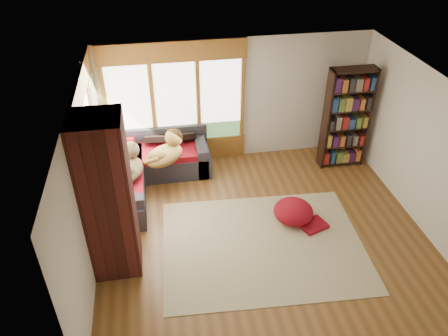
{
  "coord_description": "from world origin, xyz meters",
  "views": [
    {
      "loc": [
        -1.6,
        -5.45,
        5.15
      ],
      "look_at": [
        -0.55,
        0.64,
        0.95
      ],
      "focal_mm": 35.0,
      "sensor_mm": 36.0,
      "label": 1
    }
  ],
  "objects_px": {
    "dog_brindle": "(129,165)",
    "brick_chimney": "(108,199)",
    "bookshelf": "(346,119)",
    "sectional_sofa": "(144,172)",
    "area_rug": "(263,245)",
    "dog_tan": "(167,151)",
    "pouf": "(293,211)"
  },
  "relations": [
    {
      "from": "brick_chimney",
      "to": "dog_tan",
      "type": "xyz_separation_m",
      "value": [
        0.92,
        1.99,
        -0.52
      ]
    },
    {
      "from": "area_rug",
      "to": "dog_tan",
      "type": "bearing_deg",
      "value": 125.58
    },
    {
      "from": "pouf",
      "to": "brick_chimney",
      "type": "bearing_deg",
      "value": -169.79
    },
    {
      "from": "sectional_sofa",
      "to": "pouf",
      "type": "distance_m",
      "value": 2.98
    },
    {
      "from": "area_rug",
      "to": "dog_brindle",
      "type": "relative_size",
      "value": 3.52
    },
    {
      "from": "sectional_sofa",
      "to": "area_rug",
      "type": "height_order",
      "value": "sectional_sofa"
    },
    {
      "from": "dog_brindle",
      "to": "dog_tan",
      "type": "bearing_deg",
      "value": -50.68
    },
    {
      "from": "pouf",
      "to": "dog_brindle",
      "type": "distance_m",
      "value": 3.06
    },
    {
      "from": "dog_tan",
      "to": "dog_brindle",
      "type": "xyz_separation_m",
      "value": [
        -0.71,
        -0.35,
        -0.01
      ]
    },
    {
      "from": "pouf",
      "to": "dog_tan",
      "type": "height_order",
      "value": "dog_tan"
    },
    {
      "from": "brick_chimney",
      "to": "sectional_sofa",
      "type": "distance_m",
      "value": 2.32
    },
    {
      "from": "bookshelf",
      "to": "dog_brindle",
      "type": "bearing_deg",
      "value": -173.34
    },
    {
      "from": "brick_chimney",
      "to": "dog_brindle",
      "type": "bearing_deg",
      "value": 82.55
    },
    {
      "from": "sectional_sofa",
      "to": "area_rug",
      "type": "relative_size",
      "value": 0.67
    },
    {
      "from": "sectional_sofa",
      "to": "bookshelf",
      "type": "bearing_deg",
      "value": 2.72
    },
    {
      "from": "dog_brindle",
      "to": "area_rug",
      "type": "bearing_deg",
      "value": -114.73
    },
    {
      "from": "dog_tan",
      "to": "bookshelf",
      "type": "bearing_deg",
      "value": -43.96
    },
    {
      "from": "sectional_sofa",
      "to": "pouf",
      "type": "relative_size",
      "value": 3.15
    },
    {
      "from": "sectional_sofa",
      "to": "dog_tan",
      "type": "distance_m",
      "value": 0.68
    },
    {
      "from": "sectional_sofa",
      "to": "bookshelf",
      "type": "xyz_separation_m",
      "value": [
        4.09,
        0.1,
        0.76
      ]
    },
    {
      "from": "sectional_sofa",
      "to": "pouf",
      "type": "height_order",
      "value": "sectional_sofa"
    },
    {
      "from": "dog_tan",
      "to": "dog_brindle",
      "type": "height_order",
      "value": "dog_tan"
    },
    {
      "from": "dog_brindle",
      "to": "brick_chimney",
      "type": "bearing_deg",
      "value": -174.67
    },
    {
      "from": "bookshelf",
      "to": "dog_tan",
      "type": "xyz_separation_m",
      "value": [
        -3.62,
        -0.15,
        -0.28
      ]
    },
    {
      "from": "sectional_sofa",
      "to": "bookshelf",
      "type": "relative_size",
      "value": 1.04
    },
    {
      "from": "area_rug",
      "to": "pouf",
      "type": "height_order",
      "value": "pouf"
    },
    {
      "from": "bookshelf",
      "to": "dog_brindle",
      "type": "height_order",
      "value": "bookshelf"
    },
    {
      "from": "brick_chimney",
      "to": "pouf",
      "type": "bearing_deg",
      "value": 10.21
    },
    {
      "from": "area_rug",
      "to": "pouf",
      "type": "distance_m",
      "value": 0.88
    },
    {
      "from": "sectional_sofa",
      "to": "bookshelf",
      "type": "distance_m",
      "value": 4.16
    },
    {
      "from": "pouf",
      "to": "dog_tan",
      "type": "distance_m",
      "value": 2.62
    },
    {
      "from": "bookshelf",
      "to": "pouf",
      "type": "height_order",
      "value": "bookshelf"
    }
  ]
}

